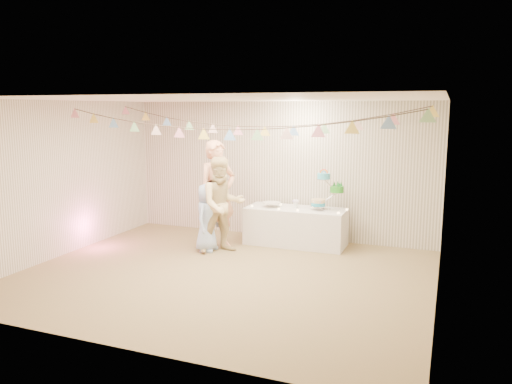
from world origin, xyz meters
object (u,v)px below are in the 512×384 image
(person_adult_a, at_px, (218,195))
(person_adult_b, at_px, (222,205))
(cake_stand, at_px, (327,187))
(table, at_px, (296,226))
(person_child, at_px, (207,217))

(person_adult_a, bearing_deg, person_adult_b, -103.00)
(person_adult_a, bearing_deg, cake_stand, -32.28)
(table, xyz_separation_m, person_child, (-1.33, -0.94, 0.25))
(table, distance_m, cake_stand, 0.93)
(table, height_order, person_adult_a, person_adult_a)
(table, relative_size, person_adult_a, 0.94)
(person_adult_a, bearing_deg, table, -25.48)
(person_adult_a, height_order, person_adult_b, person_adult_a)
(person_child, bearing_deg, table, -55.50)
(cake_stand, bearing_deg, table, -174.81)
(cake_stand, xyz_separation_m, person_adult_b, (-1.60, -0.96, -0.26))
(table, bearing_deg, person_child, -144.86)
(person_adult_b, relative_size, person_child, 1.40)
(cake_stand, distance_m, person_adult_b, 1.88)
(person_adult_a, distance_m, person_child, 0.45)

